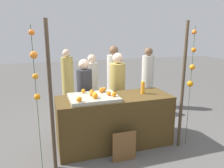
{
  "coord_description": "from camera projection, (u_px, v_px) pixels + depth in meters",
  "views": [
    {
      "loc": [
        -1.21,
        -3.58,
        2.08
      ],
      "look_at": [
        0.0,
        0.15,
        1.13
      ],
      "focal_mm": 35.26,
      "sensor_mm": 36.0,
      "label": 1
    }
  ],
  "objects": [
    {
      "name": "stall_counter",
      "position": [
        115.0,
        121.0,
        4.05
      ],
      "size": [
        2.07,
        0.76,
        0.93
      ],
      "primitive_type": "cube",
      "color": "#4C3819",
      "rests_on": "ground_plane"
    },
    {
      "name": "chalkboard_sign",
      "position": [
        124.0,
        147.0,
        3.57
      ],
      "size": [
        0.4,
        0.03,
        0.52
      ],
      "color": "brown",
      "rests_on": "ground_plane"
    },
    {
      "name": "orange_1",
      "position": [
        83.0,
        91.0,
        3.95
      ],
      "size": [
        0.07,
        0.07,
        0.07
      ],
      "primitive_type": "sphere",
      "color": "orange",
      "rests_on": "orange_tray"
    },
    {
      "name": "orange_8",
      "position": [
        95.0,
        96.0,
        3.62
      ],
      "size": [
        0.09,
        0.09,
        0.09
      ],
      "primitive_type": "sphere",
      "color": "orange",
      "rests_on": "orange_tray"
    },
    {
      "name": "juice_bottle",
      "position": [
        143.0,
        88.0,
        4.11
      ],
      "size": [
        0.07,
        0.07,
        0.24
      ],
      "color": "orange",
      "rests_on": "stall_counter"
    },
    {
      "name": "orange_2",
      "position": [
        101.0,
        90.0,
        3.98
      ],
      "size": [
        0.09,
        0.09,
        0.09
      ],
      "primitive_type": "sphere",
      "color": "orange",
      "rests_on": "orange_tray"
    },
    {
      "name": "vendor_left",
      "position": [
        85.0,
        99.0,
        4.5
      ],
      "size": [
        0.31,
        0.31,
        1.54
      ],
      "color": "#333338",
      "rests_on": "ground_plane"
    },
    {
      "name": "orange_3",
      "position": [
        114.0,
        94.0,
        3.74
      ],
      "size": [
        0.08,
        0.08,
        0.08
      ],
      "primitive_type": "sphere",
      "color": "orange",
      "rests_on": "orange_tray"
    },
    {
      "name": "orange_9",
      "position": [
        92.0,
        92.0,
        3.89
      ],
      "size": [
        0.08,
        0.08,
        0.08
      ],
      "primitive_type": "sphere",
      "color": "orange",
      "rests_on": "orange_tray"
    },
    {
      "name": "orange_0",
      "position": [
        79.0,
        99.0,
        3.45
      ],
      "size": [
        0.09,
        0.09,
        0.09
      ],
      "primitive_type": "sphere",
      "color": "orange",
      "rests_on": "orange_tray"
    },
    {
      "name": "ground_plane",
      "position": [
        114.0,
        144.0,
        4.16
      ],
      "size": [
        24.0,
        24.0,
        0.0
      ],
      "primitive_type": "plane",
      "color": "#565451"
    },
    {
      "name": "canopy_post_right",
      "position": [
        183.0,
        87.0,
        3.84
      ],
      "size": [
        0.06,
        0.06,
        2.25
      ],
      "primitive_type": "cylinder",
      "color": "#473828",
      "rests_on": "ground_plane"
    },
    {
      "name": "garland_strand_left",
      "position": [
        35.0,
        68.0,
        3.01
      ],
      "size": [
        0.1,
        0.11,
        2.16
      ],
      "color": "#2D4C23",
      "rests_on": "ground_plane"
    },
    {
      "name": "orange_tray",
      "position": [
        93.0,
        98.0,
        3.78
      ],
      "size": [
        0.83,
        0.64,
        0.06
      ],
      "primitive_type": "cube",
      "color": "#B2AD99",
      "rests_on": "stall_counter"
    },
    {
      "name": "orange_4",
      "position": [
        104.0,
        89.0,
        4.05
      ],
      "size": [
        0.08,
        0.08,
        0.08
      ],
      "primitive_type": "sphere",
      "color": "orange",
      "rests_on": "orange_tray"
    },
    {
      "name": "orange_6",
      "position": [
        92.0,
        94.0,
        3.78
      ],
      "size": [
        0.08,
        0.08,
        0.08
      ],
      "primitive_type": "sphere",
      "color": "orange",
      "rests_on": "orange_tray"
    },
    {
      "name": "vendor_right",
      "position": [
        117.0,
        94.0,
        4.73
      ],
      "size": [
        0.33,
        0.33,
        1.64
      ],
      "color": "tan",
      "rests_on": "ground_plane"
    },
    {
      "name": "garland_strand_right",
      "position": [
        192.0,
        66.0,
        3.81
      ],
      "size": [
        0.11,
        0.1,
        2.16
      ],
      "color": "#2D4C23",
      "rests_on": "ground_plane"
    },
    {
      "name": "canopy_post_left",
      "position": [
        51.0,
        99.0,
        3.17
      ],
      "size": [
        0.06,
        0.06,
        2.25
      ],
      "primitive_type": "cylinder",
      "color": "#473828",
      "rests_on": "ground_plane"
    },
    {
      "name": "orange_7",
      "position": [
        109.0,
        93.0,
        3.8
      ],
      "size": [
        0.07,
        0.07,
        0.07
      ],
      "primitive_type": "sphere",
      "color": "orange",
      "rests_on": "orange_tray"
    },
    {
      "name": "orange_5",
      "position": [
        95.0,
        95.0,
        3.7
      ],
      "size": [
        0.09,
        0.09,
        0.09
      ],
      "primitive_type": "sphere",
      "color": "orange",
      "rests_on": "orange_tray"
    },
    {
      "name": "crowd_person_1",
      "position": [
        92.0,
        87.0,
        5.47
      ],
      "size": [
        0.31,
        0.31,
        1.53
      ],
      "color": "beige",
      "rests_on": "ground_plane"
    },
    {
      "name": "crowd_person_0",
      "position": [
        148.0,
        79.0,
        6.09
      ],
      "size": [
        0.33,
        0.33,
        1.65
      ],
      "color": "beige",
      "rests_on": "ground_plane"
    },
    {
      "name": "crowd_person_3",
      "position": [
        114.0,
        81.0,
        5.71
      ],
      "size": [
        0.34,
        0.34,
        1.72
      ],
      "color": "beige",
      "rests_on": "ground_plane"
    },
    {
      "name": "crowd_person_2",
      "position": [
        68.0,
        80.0,
        6.1
      ],
      "size": [
        0.32,
        0.32,
        1.6
      ],
      "color": "tan",
      "rests_on": "ground_plane"
    }
  ]
}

